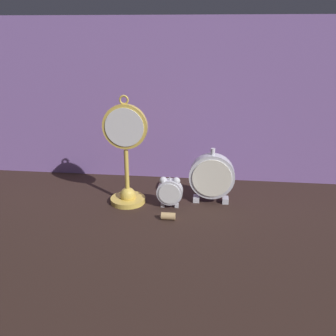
% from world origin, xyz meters
% --- Properties ---
extents(ground_plane, '(4.00, 4.00, 0.00)m').
position_xyz_m(ground_plane, '(0.00, 0.00, 0.00)').
color(ground_plane, black).
extents(fabric_backdrop_drape, '(1.75, 0.01, 0.58)m').
position_xyz_m(fabric_backdrop_drape, '(0.00, 0.33, 0.29)').
color(fabric_backdrop_drape, '#8460A8').
rests_on(fabric_backdrop_drape, ground_plane).
extents(pocket_watch_on_stand, '(0.14, 0.11, 0.35)m').
position_xyz_m(pocket_watch_on_stand, '(-0.13, 0.08, 0.15)').
color(pocket_watch_on_stand, gold).
rests_on(pocket_watch_on_stand, ground_plane).
extents(alarm_clock_twin_bell, '(0.08, 0.03, 0.10)m').
position_xyz_m(alarm_clock_twin_bell, '(0.01, 0.06, 0.06)').
color(alarm_clock_twin_bell, silver).
rests_on(alarm_clock_twin_bell, ground_plane).
extents(mantel_clock_silver, '(0.15, 0.04, 0.18)m').
position_xyz_m(mantel_clock_silver, '(0.14, 0.12, 0.09)').
color(mantel_clock_silver, silver).
rests_on(mantel_clock_silver, ground_plane).
extents(wine_cork, '(0.04, 0.02, 0.02)m').
position_xyz_m(wine_cork, '(0.01, -0.02, 0.01)').
color(wine_cork, tan).
rests_on(wine_cork, ground_plane).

